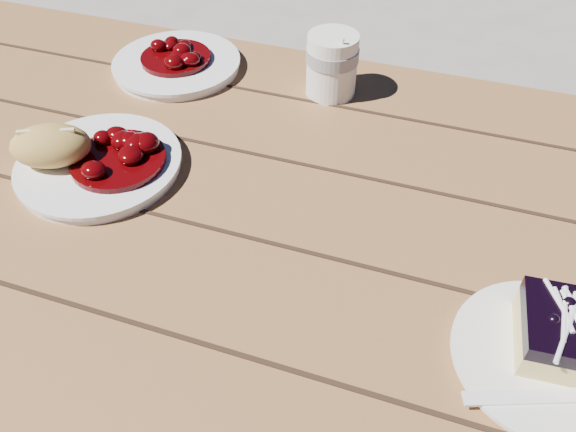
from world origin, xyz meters
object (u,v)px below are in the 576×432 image
(picnic_table, at_px, (167,245))
(dessert_plate, at_px, (547,359))
(second_plate, at_px, (177,65))
(main_plate, at_px, (100,165))
(blueberry_cake, at_px, (567,333))
(bread_roll, at_px, (51,146))
(coffee_cup, at_px, (332,65))

(picnic_table, distance_m, dessert_plate, 0.58)
(second_plate, bearing_deg, picnic_table, -71.74)
(main_plate, distance_m, second_plate, 0.29)
(main_plate, distance_m, blueberry_cake, 0.63)
(bread_roll, relative_size, coffee_cup, 1.07)
(main_plate, distance_m, bread_roll, 0.07)
(dessert_plate, bearing_deg, coffee_cup, 129.53)
(main_plate, height_order, blueberry_cake, blueberry_cake)
(blueberry_cake, xyz_separation_m, coffee_cup, (-0.36, 0.41, 0.02))
(main_plate, height_order, coffee_cup, coffee_cup)
(bread_roll, distance_m, blueberry_cake, 0.68)
(bread_roll, height_order, coffee_cup, coffee_cup)
(picnic_table, relative_size, bread_roll, 18.22)
(blueberry_cake, relative_size, coffee_cup, 0.96)
(coffee_cup, bearing_deg, blueberry_cake, -48.65)
(coffee_cup, relative_size, second_plate, 0.47)
(bread_roll, bearing_deg, coffee_cup, 45.68)
(second_plate, bearing_deg, coffee_cup, 2.47)
(dessert_plate, height_order, coffee_cup, coffee_cup)
(picnic_table, relative_size, dessert_plate, 10.48)
(main_plate, relative_size, blueberry_cake, 2.29)
(picnic_table, distance_m, bread_roll, 0.24)
(picnic_table, distance_m, second_plate, 0.33)
(blueberry_cake, distance_m, coffee_cup, 0.54)
(main_plate, relative_size, dessert_plate, 1.19)
(blueberry_cake, bearing_deg, bread_roll, 168.39)
(dessert_plate, bearing_deg, picnic_table, 164.89)
(picnic_table, bearing_deg, bread_roll, -160.44)
(bread_roll, xyz_separation_m, blueberry_cake, (0.67, -0.09, -0.01))
(dessert_plate, distance_m, coffee_cup, 0.55)
(dessert_plate, bearing_deg, blueberry_cake, 56.31)
(blueberry_cake, bearing_deg, coffee_cup, 127.23)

